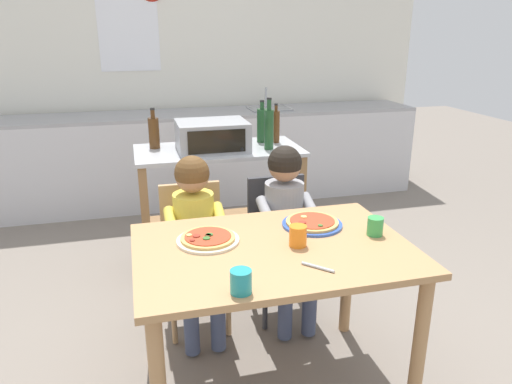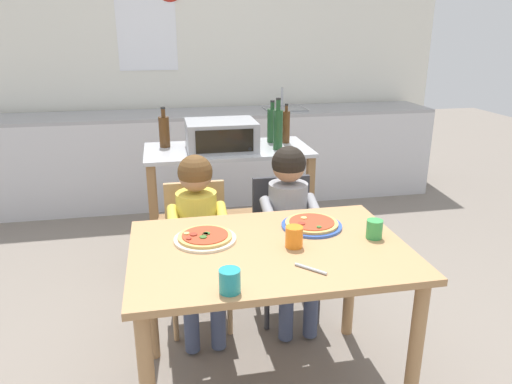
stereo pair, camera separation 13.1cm
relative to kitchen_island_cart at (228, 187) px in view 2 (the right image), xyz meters
The scene contains 20 objects.
ground_plane 0.59m from the kitchen_island_cart, 96.48° to the right, with size 12.53×12.53×0.00m, color slate.
back_wall_tiled 1.99m from the kitchen_island_cart, 90.45° to the left, with size 4.99×0.14×2.70m.
kitchen_counter 1.43m from the kitchen_island_cart, 90.46° to the left, with size 4.49×0.60×1.08m.
kitchen_island_cart is the anchor object (origin of this frame).
toaster_oven 0.38m from the kitchen_island_cart, 149.87° to the right, with size 0.47×0.37×0.20m.
bottle_dark_olive_oil 0.55m from the kitchen_island_cart, 19.97° to the left, with size 0.07×0.07×0.30m.
bottle_brown_beer 0.55m from the kitchen_island_cart, 16.70° to the right, with size 0.06×0.06×0.35m.
bottle_slim_sauce 0.60m from the kitchen_island_cart, 10.58° to the left, with size 0.05×0.05×0.28m.
bottle_clear_vinegar 0.59m from the kitchen_island_cart, 163.56° to the left, with size 0.07×0.07×0.28m.
dining_table 1.36m from the kitchen_island_cart, 90.52° to the right, with size 1.19×0.82×0.75m.
dining_chair_left 0.75m from the kitchen_island_cart, 111.96° to the right, with size 0.36×0.36×0.81m.
dining_chair_right 0.73m from the kitchen_island_cart, 71.33° to the right, with size 0.36×0.36×0.81m.
child_in_yellow_shirt 0.87m from the kitchen_island_cart, 108.90° to the right, with size 0.32×0.42×1.00m.
child_in_grey_shirt 0.85m from the kitchen_island_cart, 73.96° to the right, with size 0.32×0.42×1.02m.
pizza_plate_cream 1.29m from the kitchen_island_cart, 102.71° to the right, with size 0.28×0.28×0.03m.
pizza_plate_blue_rimmed 1.22m from the kitchen_island_cart, 78.91° to the right, with size 0.29×0.29×0.03m.
drinking_cup_orange 1.40m from the kitchen_island_cart, 86.22° to the right, with size 0.08×0.08×0.09m, color orange.
drinking_cup_green 1.45m from the kitchen_island_cart, 70.91° to the right, with size 0.07×0.07×0.08m, color green.
drinking_cup_teal 1.73m from the kitchen_island_cart, 97.88° to the right, with size 0.08×0.08×0.09m, color teal.
serving_spoon 1.61m from the kitchen_island_cart, 86.50° to the right, with size 0.01×0.01×0.14m, color #B7BABF.
Camera 2 is at (-0.43, -1.85, 1.65)m, focal length 33.81 mm.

